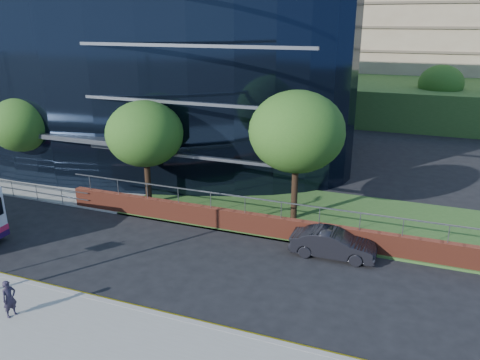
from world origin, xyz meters
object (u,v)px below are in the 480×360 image
at_px(tree_far_b, 22,125).
at_px(tree_dist_e, 441,84).
at_px(tree_far_d, 297,132).
at_px(pedestrian, 9,299).
at_px(parked_car, 333,244).
at_px(tree_far_c, 145,134).

xyz_separation_m(tree_far_b, tree_dist_e, (27.00, 30.50, 0.33)).
relative_size(tree_far_d, pedestrian, 4.94).
xyz_separation_m(parked_car, pedestrian, (-10.63, -9.47, 0.23)).
height_order(tree_far_c, tree_dist_e, same).
bearing_deg(pedestrian, tree_far_c, 18.71).
bearing_deg(tree_dist_e, pedestrian, -110.02).
height_order(tree_far_c, pedestrian, tree_far_c).
bearing_deg(pedestrian, parked_car, -35.64).
relative_size(tree_far_c, parked_car, 1.58).
bearing_deg(tree_far_c, tree_dist_e, 61.26).
bearing_deg(tree_far_d, parked_car, -51.49).
distance_m(tree_far_b, pedestrian, 17.26).
distance_m(tree_far_d, parked_car, 6.50).
height_order(tree_far_d, tree_dist_e, tree_far_d).
xyz_separation_m(tree_far_c, parked_car, (11.92, -2.66, -3.86)).
bearing_deg(tree_dist_e, parked_car, -98.59).
bearing_deg(tree_far_d, tree_dist_e, 75.07).
height_order(tree_dist_e, parked_car, tree_dist_e).
height_order(tree_far_b, tree_far_c, tree_far_c).
relative_size(tree_far_d, tree_dist_e, 1.14).
xyz_separation_m(tree_far_c, tree_dist_e, (17.00, 31.00, 0.00)).
distance_m(tree_far_b, parked_car, 22.42).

